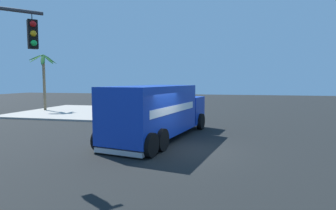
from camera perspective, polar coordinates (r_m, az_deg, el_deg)
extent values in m
plane|color=black|center=(12.39, 3.75, -9.26)|extent=(100.00, 100.00, 0.00)
cube|color=#9E998E|center=(27.82, -17.38, -1.34)|extent=(11.09, 11.09, 0.14)
cube|color=#1438AD|center=(13.73, -3.19, -1.13)|extent=(6.76, 3.56, 2.47)
cube|color=#1438AD|center=(17.71, 3.10, -0.98)|extent=(2.32, 2.71, 1.70)
cube|color=black|center=(18.47, 4.03, 0.33)|extent=(0.46, 2.00, 0.88)
cube|color=#B2B2B7|center=(11.33, -10.35, -9.70)|extent=(0.63, 2.30, 0.21)
cube|color=white|center=(14.30, -7.53, -0.42)|extent=(5.31, 1.03, 0.36)
cube|color=white|center=(13.22, 1.50, -0.82)|extent=(5.31, 1.03, 0.36)
cylinder|color=black|center=(18.21, -0.63, -3.02)|extent=(1.03, 0.46, 1.00)
cylinder|color=black|center=(17.36, 6.88, -3.46)|extent=(1.03, 0.46, 1.00)
cylinder|color=black|center=(13.15, -11.22, -6.28)|extent=(1.03, 0.46, 1.00)
cylinder|color=black|center=(11.93, -1.31, -7.34)|extent=(1.03, 0.46, 1.00)
cylinder|color=black|center=(12.32, -14.03, -7.10)|extent=(1.03, 0.46, 1.00)
cylinder|color=black|center=(11.01, -3.62, -8.41)|extent=(1.03, 0.46, 1.00)
cylinder|color=#38383D|center=(10.57, -26.68, 16.33)|extent=(0.03, 0.03, 0.25)
cube|color=black|center=(10.46, -26.55, 13.12)|extent=(0.42, 0.42, 0.95)
sphere|color=red|center=(10.34, -26.47, 15.00)|extent=(0.20, 0.20, 0.20)
sphere|color=#EFA314|center=(10.29, -26.40, 13.30)|extent=(0.20, 0.20, 0.20)
sphere|color=#19CC4C|center=(10.24, -26.33, 11.59)|extent=(0.20, 0.20, 0.20)
cube|color=tan|center=(23.19, -6.66, -1.23)|extent=(1.96, 1.52, 0.50)
cube|color=tan|center=(22.70, -2.85, -0.58)|extent=(1.97, 1.72, 1.10)
cube|color=black|center=(22.67, -2.85, 0.15)|extent=(1.81, 1.44, 0.48)
cube|color=tan|center=(22.32, 1.75, -1.38)|extent=(1.97, 2.02, 0.55)
cylinder|color=black|center=(22.22, -7.17, -1.90)|extent=(0.25, 0.76, 0.76)
cylinder|color=black|center=(24.12, -5.59, -1.34)|extent=(0.25, 0.76, 0.76)
cylinder|color=black|center=(21.34, 1.57, -2.15)|extent=(0.25, 0.76, 0.76)
cylinder|color=black|center=(23.31, 2.48, -1.54)|extent=(0.25, 0.76, 0.76)
cylinder|color=#7A6647|center=(29.86, -24.55, 4.22)|extent=(0.26, 0.26, 5.43)
ellipsoid|color=#236628|center=(30.40, -23.77, 8.92)|extent=(1.43, 0.61, 0.76)
ellipsoid|color=#236628|center=(30.50, -24.82, 8.57)|extent=(1.11, 1.07, 1.07)
ellipsoid|color=#236628|center=(30.22, -25.98, 8.97)|extent=(0.72, 1.48, 0.65)
ellipsoid|color=#236628|center=(29.73, -25.90, 8.82)|extent=(1.30, 1.02, 0.88)
ellipsoid|color=#236628|center=(29.38, -24.77, 8.70)|extent=(1.17, 0.96, 1.09)
ellipsoid|color=#236628|center=(29.54, -23.87, 8.79)|extent=(0.48, 1.26, 1.01)
ellipsoid|color=#236628|center=(29.93, -23.53, 8.81)|extent=(1.04, 1.24, 0.95)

